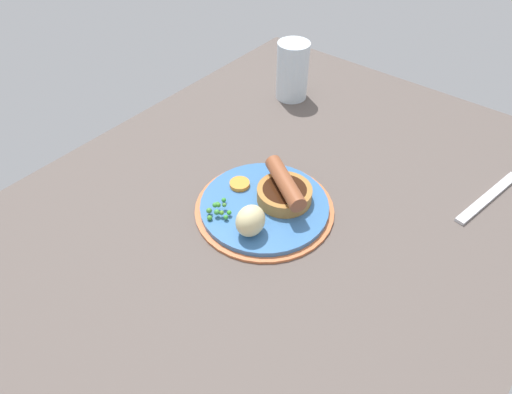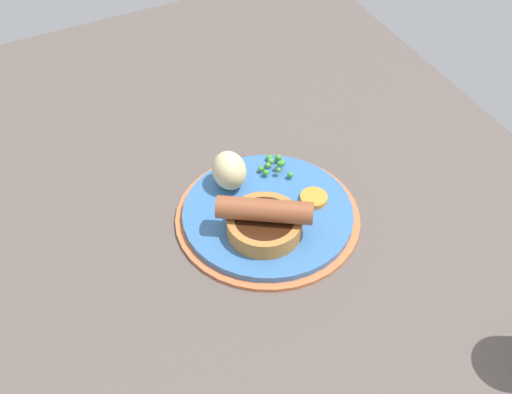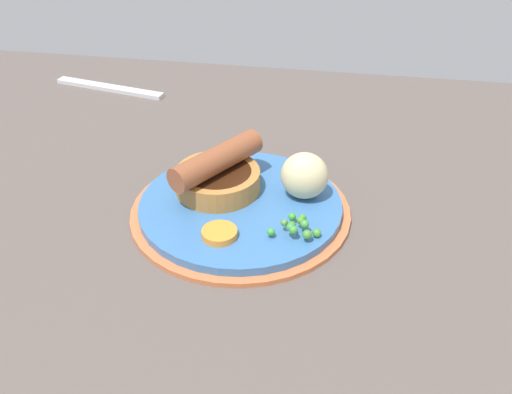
{
  "view_description": "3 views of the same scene",
  "coord_description": "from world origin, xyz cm",
  "px_view_note": "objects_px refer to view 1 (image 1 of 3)",
  "views": [
    {
      "loc": [
        42.88,
        31.28,
        56.54
      ],
      "look_at": [
        1.97,
        -1.5,
        7.2
      ],
      "focal_mm": 32.0,
      "sensor_mm": 36.0,
      "label": 1
    },
    {
      "loc": [
        -54.28,
        27.4,
        67.72
      ],
      "look_at": [
        0.41,
        0.14,
        7.17
      ],
      "focal_mm": 50.0,
      "sensor_mm": 36.0,
      "label": 2
    },
    {
      "loc": [
        10.0,
        -49.24,
        38.21
      ],
      "look_at": [
        1.83,
        -2.35,
        5.94
      ],
      "focal_mm": 40.0,
      "sensor_mm": 36.0,
      "label": 3
    }
  ],
  "objects_px": {
    "potato_chunk_1": "(250,221)",
    "carrot_slice_0": "(240,184)",
    "dinner_plate": "(263,208)",
    "fork": "(488,197)",
    "drinking_glass": "(292,71)",
    "pea_pile": "(218,209)",
    "sausage_pudding": "(285,191)"
  },
  "relations": [
    {
      "from": "dinner_plate",
      "to": "sausage_pudding",
      "type": "bearing_deg",
      "value": 148.11
    },
    {
      "from": "dinner_plate",
      "to": "fork",
      "type": "bearing_deg",
      "value": 132.93
    },
    {
      "from": "pea_pile",
      "to": "carrot_slice_0",
      "type": "height_order",
      "value": "pea_pile"
    },
    {
      "from": "pea_pile",
      "to": "potato_chunk_1",
      "type": "bearing_deg",
      "value": 90.71
    },
    {
      "from": "dinner_plate",
      "to": "fork",
      "type": "relative_size",
      "value": 1.28
    },
    {
      "from": "dinner_plate",
      "to": "fork",
      "type": "distance_m",
      "value": 0.38
    },
    {
      "from": "sausage_pudding",
      "to": "dinner_plate",
      "type": "bearing_deg",
      "value": 90.58
    },
    {
      "from": "dinner_plate",
      "to": "sausage_pudding",
      "type": "relative_size",
      "value": 2.09
    },
    {
      "from": "sausage_pudding",
      "to": "drinking_glass",
      "type": "bearing_deg",
      "value": -23.98
    },
    {
      "from": "fork",
      "to": "potato_chunk_1",
      "type": "bearing_deg",
      "value": -27.69
    },
    {
      "from": "dinner_plate",
      "to": "potato_chunk_1",
      "type": "distance_m",
      "value": 0.07
    },
    {
      "from": "potato_chunk_1",
      "to": "drinking_glass",
      "type": "bearing_deg",
      "value": -152.85
    },
    {
      "from": "dinner_plate",
      "to": "sausage_pudding",
      "type": "height_order",
      "value": "sausage_pudding"
    },
    {
      "from": "dinner_plate",
      "to": "carrot_slice_0",
      "type": "height_order",
      "value": "carrot_slice_0"
    },
    {
      "from": "sausage_pudding",
      "to": "potato_chunk_1",
      "type": "distance_m",
      "value": 0.09
    },
    {
      "from": "dinner_plate",
      "to": "drinking_glass",
      "type": "relative_size",
      "value": 1.85
    },
    {
      "from": "pea_pile",
      "to": "carrot_slice_0",
      "type": "bearing_deg",
      "value": -167.19
    },
    {
      "from": "sausage_pudding",
      "to": "pea_pile",
      "type": "relative_size",
      "value": 2.16
    },
    {
      "from": "sausage_pudding",
      "to": "pea_pile",
      "type": "distance_m",
      "value": 0.11
    },
    {
      "from": "potato_chunk_1",
      "to": "carrot_slice_0",
      "type": "distance_m",
      "value": 0.11
    },
    {
      "from": "potato_chunk_1",
      "to": "carrot_slice_0",
      "type": "xyz_separation_m",
      "value": [
        -0.07,
        -0.08,
        -0.02
      ]
    },
    {
      "from": "carrot_slice_0",
      "to": "drinking_glass",
      "type": "bearing_deg",
      "value": -159.88
    },
    {
      "from": "potato_chunk_1",
      "to": "carrot_slice_0",
      "type": "relative_size",
      "value": 1.48
    },
    {
      "from": "potato_chunk_1",
      "to": "carrot_slice_0",
      "type": "bearing_deg",
      "value": -130.99
    },
    {
      "from": "sausage_pudding",
      "to": "pea_pile",
      "type": "bearing_deg",
      "value": 88.22
    },
    {
      "from": "drinking_glass",
      "to": "potato_chunk_1",
      "type": "bearing_deg",
      "value": 27.15
    },
    {
      "from": "drinking_glass",
      "to": "dinner_plate",
      "type": "bearing_deg",
      "value": 28.4
    },
    {
      "from": "carrot_slice_0",
      "to": "fork",
      "type": "relative_size",
      "value": 0.19
    },
    {
      "from": "potato_chunk_1",
      "to": "drinking_glass",
      "type": "height_order",
      "value": "drinking_glass"
    },
    {
      "from": "carrot_slice_0",
      "to": "fork",
      "type": "bearing_deg",
      "value": 126.27
    },
    {
      "from": "pea_pile",
      "to": "fork",
      "type": "relative_size",
      "value": 0.28
    },
    {
      "from": "pea_pile",
      "to": "dinner_plate",
      "type": "bearing_deg",
      "value": 144.63
    }
  ]
}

